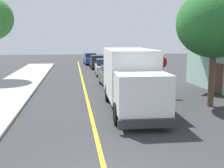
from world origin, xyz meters
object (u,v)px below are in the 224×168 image
Objects in this scene: stop_sign at (161,69)px; parked_car_furthest at (90,59)px; parked_car_mid at (104,67)px; street_tree_far_side at (215,23)px; box_truck at (131,77)px; parked_car_near at (113,77)px; parked_car_far at (97,62)px.

parked_car_furthest is at bearing 97.44° from stop_sign.
parked_car_mid is 1.68× the size of stop_sign.
stop_sign is at bearing 124.76° from street_tree_far_side.
box_truck is 1.12× the size of street_tree_far_side.
parked_car_mid is 11.61m from stop_sign.
stop_sign is (2.61, 2.76, 0.09)m from box_truck.
box_truck is at bearing -90.71° from parked_car_near.
box_truck is 7.02m from parked_car_near.
parked_car_far is at bearing 89.75° from box_truck.
parked_car_near is (0.09, 6.95, -0.97)m from box_truck.
parked_car_furthest is at bearing 91.59° from parked_car_near.
parked_car_near is at bearing 122.59° from street_tree_far_side.
stop_sign is at bearing -82.56° from parked_car_furthest.
box_truck is 5.38m from street_tree_far_side.
parked_car_mid is 1.01× the size of parked_car_far.
parked_car_furthest is at bearing 95.51° from parked_car_far.
parked_car_near is 1.01× the size of parked_car_far.
box_truck is at bearing -90.25° from parked_car_far.
parked_car_far is at bearing 98.04° from stop_sign.
parked_car_near is at bearing -88.41° from parked_car_furthest.
parked_car_mid and parked_car_furthest have the same top height.
box_truck is 2.74× the size of stop_sign.
street_tree_far_side is at bearing -0.93° from box_truck.
parked_car_near is at bearing -90.01° from parked_car_far.
stop_sign is (2.39, -11.31, 1.06)m from parked_car_mid.
parked_car_near is 13.65m from parked_car_far.
stop_sign is 0.41× the size of street_tree_far_side.
street_tree_far_side reaches higher than parked_car_furthest.
box_truck is 1.63× the size of parked_car_mid.
street_tree_far_side is at bearing -77.75° from parked_car_far.
parked_car_mid is at bearing -86.88° from parked_car_furthest.
street_tree_far_side is at bearing -79.15° from parked_car_furthest.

